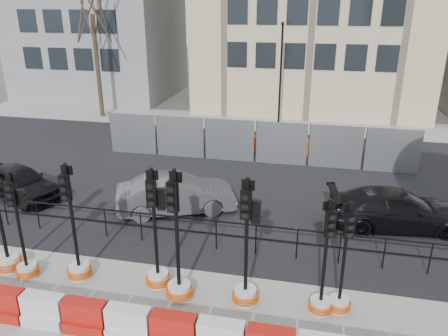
% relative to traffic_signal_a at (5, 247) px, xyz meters
% --- Properties ---
extents(ground, '(120.00, 120.00, 0.00)m').
position_rel_traffic_signal_a_xyz_m(ground, '(5.43, 1.08, -0.75)').
color(ground, '#51514C').
rests_on(ground, ground).
extents(road, '(40.00, 14.00, 0.03)m').
position_rel_traffic_signal_a_xyz_m(road, '(5.43, 8.08, -0.74)').
color(road, black).
rests_on(road, ground).
extents(sidewalk_far, '(40.00, 4.00, 0.02)m').
position_rel_traffic_signal_a_xyz_m(sidewalk_far, '(5.43, 17.08, -0.74)').
color(sidewalk_far, gray).
rests_on(sidewalk_far, ground).
extents(building_grey, '(11.00, 9.06, 14.00)m').
position_rel_traffic_signal_a_xyz_m(building_grey, '(-8.57, 23.07, 6.25)').
color(building_grey, gray).
rests_on(building_grey, ground).
extents(kerb_railing, '(18.00, 0.04, 1.00)m').
position_rel_traffic_signal_a_xyz_m(kerb_railing, '(5.43, 2.28, -0.07)').
color(kerb_railing, black).
rests_on(kerb_railing, ground).
extents(heras_fencing, '(14.33, 1.72, 2.00)m').
position_rel_traffic_signal_a_xyz_m(heras_fencing, '(5.41, 10.88, -0.07)').
color(heras_fencing, gray).
rests_on(heras_fencing, ground).
extents(lamp_post_far, '(0.12, 0.56, 6.00)m').
position_rel_traffic_signal_a_xyz_m(lamp_post_far, '(5.93, 16.07, 2.47)').
color(lamp_post_far, black).
rests_on(lamp_post_far, ground).
extents(tree_bare_far, '(2.00, 2.00, 9.00)m').
position_rel_traffic_signal_a_xyz_m(tree_bare_far, '(-5.57, 16.58, 5.90)').
color(tree_bare_far, '#473828').
rests_on(tree_bare_far, ground).
extents(barrier_row, '(13.60, 0.50, 0.80)m').
position_rel_traffic_signal_a_xyz_m(barrier_row, '(5.43, -1.72, -0.39)').
color(barrier_row, red).
rests_on(barrier_row, ground).
extents(traffic_signal_a, '(0.72, 0.72, 3.64)m').
position_rel_traffic_signal_a_xyz_m(traffic_signal_a, '(0.00, 0.00, 0.00)').
color(traffic_signal_a, silver).
rests_on(traffic_signal_a, ground).
extents(traffic_signal_b, '(0.61, 0.61, 3.10)m').
position_rel_traffic_signal_a_xyz_m(traffic_signal_b, '(0.71, -0.16, -0.01)').
color(traffic_signal_b, silver).
rests_on(traffic_signal_b, ground).
extents(traffic_signal_c, '(0.66, 0.66, 3.34)m').
position_rel_traffic_signal_a_xyz_m(traffic_signal_c, '(2.12, 0.10, -0.06)').
color(traffic_signal_c, silver).
rests_on(traffic_signal_c, ground).
extents(traffic_signal_d, '(0.66, 0.66, 3.35)m').
position_rel_traffic_signal_a_xyz_m(traffic_signal_d, '(4.34, 0.22, 0.05)').
color(traffic_signal_d, silver).
rests_on(traffic_signal_d, ground).
extents(traffic_signal_e, '(0.70, 0.70, 3.53)m').
position_rel_traffic_signal_a_xyz_m(traffic_signal_e, '(5.04, -0.17, -0.02)').
color(traffic_signal_e, silver).
rests_on(traffic_signal_e, ground).
extents(traffic_signal_f, '(0.67, 0.67, 3.40)m').
position_rel_traffic_signal_a_xyz_m(traffic_signal_f, '(6.71, 0.02, 0.06)').
color(traffic_signal_f, silver).
rests_on(traffic_signal_f, ground).
extents(traffic_signal_g, '(0.60, 0.60, 3.03)m').
position_rel_traffic_signal_a_xyz_m(traffic_signal_g, '(8.54, 0.06, -0.13)').
color(traffic_signal_g, silver).
rests_on(traffic_signal_g, ground).
extents(traffic_signal_h, '(0.58, 0.58, 2.94)m').
position_rel_traffic_signal_a_xyz_m(traffic_signal_h, '(8.98, 0.21, -0.15)').
color(traffic_signal_h, silver).
rests_on(traffic_signal_h, ground).
extents(car_a, '(3.98, 4.76, 1.28)m').
position_rel_traffic_signal_a_xyz_m(car_a, '(-2.76, 4.35, -0.11)').
color(car_a, black).
rests_on(car_a, ground).
extents(car_b, '(4.45, 5.20, 1.37)m').
position_rel_traffic_signal_a_xyz_m(car_b, '(3.46, 4.48, -0.07)').
color(car_b, '#4D4D52').
rests_on(car_b, ground).
extents(car_c, '(3.06, 5.00, 1.30)m').
position_rel_traffic_signal_a_xyz_m(car_c, '(10.92, 4.96, -0.10)').
color(car_c, black).
rests_on(car_c, ground).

